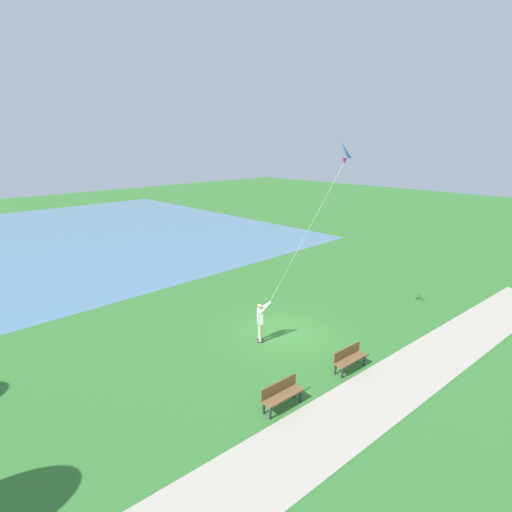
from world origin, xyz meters
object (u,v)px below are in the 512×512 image
at_px(person_kite_flyer, 261,319).
at_px(park_bench_far_walkway, 281,393).
at_px(park_bench_near_walkway, 349,357).
at_px(flying_kite, 341,154).

xyz_separation_m(person_kite_flyer, park_bench_far_walkway, (-3.61, 2.64, -0.54)).
bearing_deg(park_bench_near_walkway, park_bench_far_walkway, 85.28).
bearing_deg(park_bench_far_walkway, park_bench_near_walkway, -94.72).
height_order(person_kite_flyer, park_bench_far_walkway, person_kite_flyer).
xyz_separation_m(person_kite_flyer, park_bench_near_walkway, (-3.89, -0.85, -0.54)).
relative_size(person_kite_flyer, flying_kite, 0.28).
height_order(flying_kite, park_bench_far_walkway, flying_kite).
distance_m(park_bench_near_walkway, park_bench_far_walkway, 3.50).
relative_size(flying_kite, park_bench_near_walkway, 4.29).
distance_m(person_kite_flyer, park_bench_near_walkway, 4.02).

